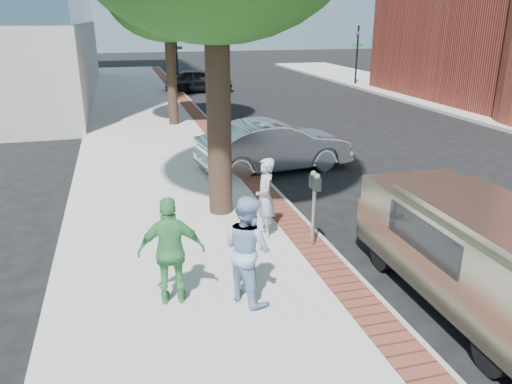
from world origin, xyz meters
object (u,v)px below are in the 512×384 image
object	(u,v)px
person_officer	(247,249)
sedan_silver	(275,146)
parking_meter	(315,194)
person_green	(171,251)
person_gray	(265,198)
van	(471,248)
bg_car	(199,81)

from	to	relation	value
person_officer	sedan_silver	bearing A→B (deg)	-48.08
parking_meter	person_green	distance (m)	3.06
person_gray	sedan_silver	xyz separation A→B (m)	(1.66, 4.69, -0.20)
person_officer	person_green	xyz separation A→B (m)	(-1.11, 0.24, 0.00)
sedan_silver	van	world-z (taller)	van
person_gray	bg_car	distance (m)	21.66
person_gray	sedan_silver	bearing A→B (deg)	167.97
person_gray	sedan_silver	size ratio (longest dim) A/B	0.35
parking_meter	person_green	world-z (taller)	person_green
person_green	person_gray	bearing A→B (deg)	-127.82
person_green	van	xyz separation A→B (m)	(4.49, -0.95, -0.07)
person_officer	person_gray	bearing A→B (deg)	-50.22
person_officer	van	world-z (taller)	person_officer
person_officer	bg_car	size ratio (longest dim) A/B	0.42
parking_meter	van	size ratio (longest dim) A/B	0.32
person_gray	sedan_silver	distance (m)	4.98
sedan_silver	bg_car	distance (m)	16.87
sedan_silver	person_gray	bearing A→B (deg)	152.67
person_officer	parking_meter	bearing A→B (deg)	-75.44
person_officer	van	xyz separation A→B (m)	(3.38, -0.72, -0.07)
person_green	parking_meter	bearing A→B (deg)	-147.69
bg_car	sedan_silver	bearing A→B (deg)	-178.68
parking_meter	person_gray	world-z (taller)	person_gray
bg_car	person_green	bearing A→B (deg)	172.90
person_gray	person_green	distance (m)	2.87
parking_meter	person_green	xyz separation A→B (m)	(-2.77, -1.27, -0.21)
person_officer	sedan_silver	xyz separation A→B (m)	(2.60, 6.93, -0.25)
parking_meter	person_officer	world-z (taller)	person_officer
person_green	van	distance (m)	4.59
bg_car	person_officer	bearing A→B (deg)	175.60
parking_meter	bg_car	xyz separation A→B (m)	(1.43, 22.28, -0.52)
person_gray	person_green	size ratio (longest dim) A/B	0.94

